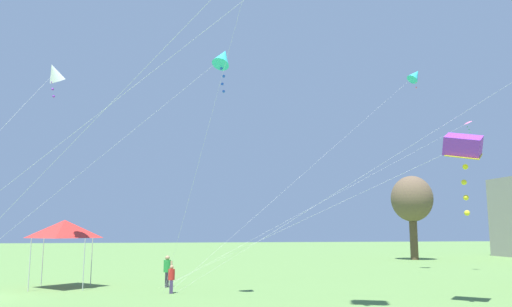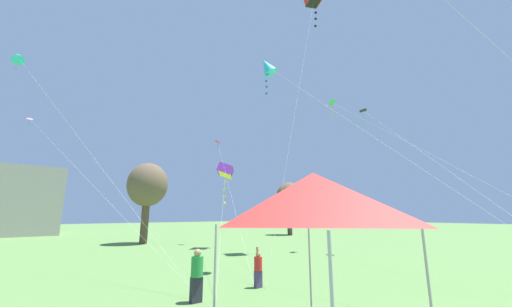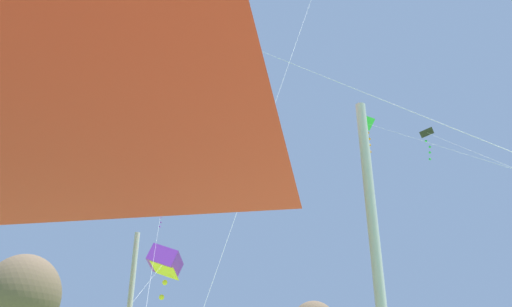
# 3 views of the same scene
# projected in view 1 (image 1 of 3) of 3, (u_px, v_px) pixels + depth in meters

# --- Properties ---
(tree_near_right) EXTENTS (4.71, 4.71, 9.52)m
(tree_near_right) POSITION_uv_depth(u_px,v_px,m) (412.00, 200.00, 57.31)
(tree_near_right) COLOR brown
(tree_near_right) RESTS_ON ground
(festival_tent) EXTENTS (3.18, 3.18, 3.91)m
(festival_tent) POSITION_uv_depth(u_px,v_px,m) (64.00, 229.00, 29.38)
(festival_tent) COLOR #B7B7BC
(festival_tent) RESTS_ON ground
(person_green_shirt) EXTENTS (0.43, 0.43, 1.82)m
(person_green_shirt) POSITION_uv_depth(u_px,v_px,m) (167.00, 270.00, 29.49)
(person_green_shirt) COLOR #282833
(person_green_shirt) RESTS_ON ground
(person_red_shirt) EXTENTS (0.35, 0.35, 1.70)m
(person_red_shirt) POSITION_uv_depth(u_px,v_px,m) (171.00, 278.00, 26.54)
(person_red_shirt) COLOR #473860
(person_red_shirt) RESTS_ON ground
(kite_purple_box_2) EXTENTS (10.23, 15.05, 8.01)m
(kite_purple_box_2) POSITION_uv_depth(u_px,v_px,m) (463.00, 147.00, 23.30)
(kite_purple_box_2) COLOR silver
(kite_purple_box_2) RESTS_ON ground
(kite_cyan_diamond_3) EXTENTS (1.57, 14.29, 12.94)m
(kite_cyan_diamond_3) POSITION_uv_depth(u_px,v_px,m) (223.00, 58.00, 26.09)
(kite_cyan_diamond_3) COLOR silver
(kite_cyan_diamond_3) RESTS_ON ground
(kite_pink_delta_6) EXTENTS (6.56, 24.60, 12.29)m
(kite_pink_delta_6) POSITION_uv_depth(u_px,v_px,m) (459.00, 128.00, 40.54)
(kite_pink_delta_6) COLOR silver
(kite_pink_delta_6) RESTS_ON ground
(kite_white_diamond_7) EXTENTS (7.43, 6.77, 12.57)m
(kite_white_diamond_7) POSITION_uv_depth(u_px,v_px,m) (54.00, 73.00, 27.41)
(kite_white_diamond_7) COLOR silver
(kite_white_diamond_7) RESTS_ON ground
(kite_cyan_diamond_8) EXTENTS (8.50, 20.79, 17.21)m
(kite_cyan_diamond_8) POSITION_uv_depth(u_px,v_px,m) (415.00, 75.00, 42.41)
(kite_cyan_diamond_8) COLOR silver
(kite_cyan_diamond_8) RESTS_ON ground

